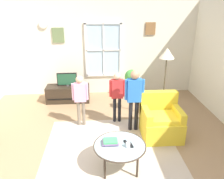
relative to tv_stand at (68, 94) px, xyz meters
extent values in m
cube|color=#9E7A56|center=(0.84, -2.49, -0.23)|extent=(6.19, 6.72, 0.02)
cube|color=silver|center=(0.84, 0.63, 1.09)|extent=(5.59, 0.12, 2.62)
cube|color=silver|center=(1.01, 0.56, 1.08)|extent=(0.98, 0.02, 1.48)
cube|color=white|center=(1.01, 0.54, 1.82)|extent=(1.04, 0.04, 0.06)
cube|color=white|center=(1.01, 0.54, 0.34)|extent=(1.04, 0.04, 0.06)
cube|color=white|center=(0.52, 0.54, 1.08)|extent=(0.06, 0.04, 1.48)
cube|color=white|center=(1.50, 0.54, 1.08)|extent=(0.06, 0.04, 1.48)
cube|color=white|center=(1.01, 0.54, 1.08)|extent=(0.03, 0.04, 1.48)
cube|color=white|center=(1.01, 0.54, 1.08)|extent=(0.98, 0.04, 0.03)
cube|color=#667A4C|center=(-0.22, 0.55, 1.51)|extent=(0.32, 0.03, 0.40)
cube|color=olive|center=(2.32, 0.55, 1.66)|extent=(0.28, 0.03, 0.34)
cylinder|color=silver|center=(-0.59, 0.54, 1.81)|extent=(0.24, 0.04, 0.24)
cube|color=#C6B29E|center=(1.03, -2.35, -0.22)|extent=(2.46, 2.35, 0.01)
cube|color=#2D2319|center=(0.00, 0.00, 0.00)|extent=(1.16, 0.45, 0.44)
cube|color=black|center=(0.00, -0.23, -0.07)|extent=(1.04, 0.02, 0.02)
cylinder|color=#4C4C4C|center=(0.00, 0.00, 0.25)|extent=(0.08, 0.08, 0.05)
cube|color=black|center=(0.00, 0.00, 0.42)|extent=(0.53, 0.05, 0.34)
cube|color=#1E4C33|center=(0.00, -0.03, 0.42)|extent=(0.49, 0.01, 0.30)
cube|color=yellow|center=(2.07, -1.92, -0.01)|extent=(0.76, 0.72, 0.42)
cube|color=yellow|center=(2.07, -1.62, 0.42)|extent=(0.76, 0.16, 0.45)
cube|color=yellow|center=(1.75, -1.92, 0.30)|extent=(0.12, 0.65, 0.20)
cube|color=yellow|center=(2.39, -1.92, 0.30)|extent=(0.12, 0.65, 0.20)
cube|color=yellow|center=(2.07, -1.97, 0.24)|extent=(0.61, 0.50, 0.08)
cylinder|color=#99B2B7|center=(1.14, -2.78, 0.20)|extent=(0.83, 0.83, 0.02)
torus|color=#3F3328|center=(1.14, -2.78, 0.20)|extent=(0.86, 0.86, 0.02)
cylinder|color=#33281E|center=(0.89, -2.52, -0.01)|extent=(0.04, 0.04, 0.42)
cylinder|color=#33281E|center=(1.39, -2.52, -0.01)|extent=(0.04, 0.04, 0.42)
cylinder|color=#33281E|center=(0.89, -3.03, -0.01)|extent=(0.04, 0.04, 0.42)
cylinder|color=#33281E|center=(1.39, -3.03, -0.01)|extent=(0.04, 0.04, 0.42)
cube|color=teal|center=(0.99, -2.73, 0.22)|extent=(0.23, 0.15, 0.02)
cube|color=#896196|center=(0.99, -2.73, 0.24)|extent=(0.26, 0.18, 0.03)
cube|color=#40BC5E|center=(0.99, -2.73, 0.27)|extent=(0.22, 0.17, 0.02)
cylinder|color=white|center=(1.26, -2.84, 0.25)|extent=(0.07, 0.07, 0.08)
cube|color=black|center=(1.25, -2.73, 0.22)|extent=(0.09, 0.15, 0.02)
cube|color=black|center=(1.32, -2.80, 0.22)|extent=(0.07, 0.15, 0.02)
cylinder|color=#726656|center=(0.38, -1.34, 0.07)|extent=(0.07, 0.07, 0.58)
cylinder|color=#726656|center=(0.49, -1.34, 0.07)|extent=(0.07, 0.07, 0.58)
cube|color=#DB9EBC|center=(0.44, -1.34, 0.57)|extent=(0.25, 0.13, 0.41)
sphere|color=#D8AD8C|center=(0.44, -1.34, 0.85)|extent=(0.16, 0.16, 0.16)
cylinder|color=#DB9EBC|center=(0.29, -1.36, 0.59)|extent=(0.05, 0.05, 0.37)
cylinder|color=#DB9EBC|center=(0.58, -1.36, 0.59)|extent=(0.05, 0.05, 0.37)
cylinder|color=black|center=(1.49, -1.62, 0.12)|extent=(0.08, 0.08, 0.67)
cylinder|color=black|center=(1.61, -1.62, 0.12)|extent=(0.08, 0.08, 0.67)
cube|color=blue|center=(1.55, -1.62, 0.69)|extent=(0.29, 0.15, 0.48)
sphere|color=#A87A5B|center=(1.55, -1.62, 1.02)|extent=(0.18, 0.18, 0.18)
cylinder|color=blue|center=(1.38, -1.64, 0.71)|extent=(0.06, 0.06, 0.43)
cylinder|color=blue|center=(1.72, -1.64, 0.71)|extent=(0.06, 0.06, 0.43)
cylinder|color=black|center=(1.18, -1.23, 0.08)|extent=(0.07, 0.07, 0.59)
cylinder|color=black|center=(1.29, -1.23, 0.08)|extent=(0.07, 0.07, 0.59)
cube|color=red|center=(1.24, -1.23, 0.58)|extent=(0.26, 0.13, 0.42)
sphere|color=#D8AD8C|center=(1.24, -1.23, 0.87)|extent=(0.16, 0.16, 0.16)
cylinder|color=red|center=(1.09, -1.25, 0.60)|extent=(0.05, 0.05, 0.38)
cylinder|color=red|center=(1.39, -1.25, 0.60)|extent=(0.05, 0.05, 0.38)
cylinder|color=silver|center=(1.79, 0.21, -0.10)|extent=(0.32, 0.32, 0.24)
cylinder|color=#4C7238|center=(1.79, 0.21, 0.10)|extent=(0.02, 0.02, 0.16)
sphere|color=#45943D|center=(1.79, 0.21, 0.38)|extent=(0.40, 0.40, 0.40)
cylinder|color=black|center=(2.30, -1.18, -0.21)|extent=(0.26, 0.26, 0.03)
cylinder|color=brown|center=(2.30, -1.18, 0.51)|extent=(0.03, 0.03, 1.46)
cone|color=beige|center=(2.30, -1.18, 1.34)|extent=(0.32, 0.32, 0.22)
camera|label=1|loc=(0.80, -5.79, 2.35)|focal=36.03mm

